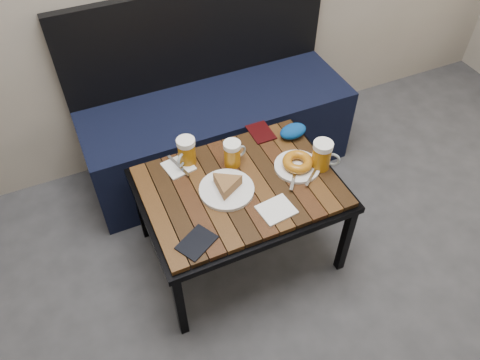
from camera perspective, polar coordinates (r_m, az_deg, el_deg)
name	(u,v)px	position (r m, az deg, el deg)	size (l,w,h in m)	color
bench	(216,125)	(2.55, -2.97, 6.72)	(1.40, 0.50, 0.95)	black
cafe_table	(240,192)	(1.99, 0.00, -1.42)	(0.84, 0.62, 0.47)	black
beer_mug_left	(186,151)	(2.02, -6.56, 3.48)	(0.12, 0.11, 0.13)	#B06C0E
beer_mug_centre	(233,153)	(2.00, -0.90, 3.27)	(0.12, 0.09, 0.12)	#B06C0E
beer_mug_right	(322,155)	(2.01, 10.00, 2.99)	(0.12, 0.11, 0.14)	#B06C0E
plate_pie	(227,187)	(1.92, -1.65, -0.82)	(0.23, 0.23, 0.06)	white
plate_bagel	(298,164)	(2.03, 7.03, 1.95)	(0.24, 0.23, 0.06)	white
napkin_left	(178,166)	(2.04, -7.51, 1.66)	(0.14, 0.15, 0.01)	white
napkin_right	(276,210)	(1.87, 4.46, -3.64)	(0.15, 0.13, 0.01)	white
passport_navy	(197,243)	(1.77, -5.29, -7.60)	(0.10, 0.14, 0.01)	black
passport_burgundy	(261,132)	(2.19, 2.56, 5.83)	(0.10, 0.14, 0.01)	black
knit_pouch	(293,131)	(2.17, 6.48, 5.93)	(0.13, 0.09, 0.06)	#050F86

